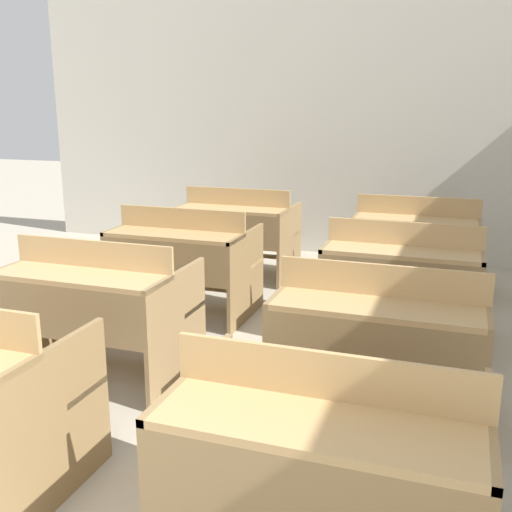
# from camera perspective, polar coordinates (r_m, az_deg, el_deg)

# --- Properties ---
(wall_back) EXTENTS (7.08, 0.06, 3.03)m
(wall_back) POSITION_cam_1_polar(r_m,az_deg,el_deg) (6.73, 7.19, 12.98)
(wall_back) COLOR beige
(wall_back) RESTS_ON ground_plane
(bench_front_right) EXTENTS (1.06, 0.76, 0.87)m
(bench_front_right) POSITION_cam_1_polar(r_m,az_deg,el_deg) (2.19, 6.61, -18.90)
(bench_front_right) COLOR olive
(bench_front_right) RESTS_ON ground_plane
(bench_second_left) EXTENTS (1.06, 0.76, 0.87)m
(bench_second_left) POSITION_cam_1_polar(r_m,az_deg,el_deg) (3.79, -14.85, -4.57)
(bench_second_left) COLOR #9A7C52
(bench_second_left) RESTS_ON ground_plane
(bench_second_right) EXTENTS (1.06, 0.76, 0.87)m
(bench_second_right) POSITION_cam_1_polar(r_m,az_deg,el_deg) (3.22, 11.64, -7.82)
(bench_second_right) COLOR #93744A
(bench_second_right) RESTS_ON ground_plane
(bench_third_left) EXTENTS (1.06, 0.76, 0.87)m
(bench_third_left) POSITION_cam_1_polar(r_m,az_deg,el_deg) (4.78, -6.93, -0.29)
(bench_third_left) COLOR olive
(bench_third_left) RESTS_ON ground_plane
(bench_third_right) EXTENTS (1.06, 0.76, 0.87)m
(bench_third_right) POSITION_cam_1_polar(r_m,az_deg,el_deg) (4.34, 13.72, -2.11)
(bench_third_right) COLOR #98794F
(bench_third_right) RESTS_ON ground_plane
(bench_back_left) EXTENTS (1.06, 0.76, 0.87)m
(bench_back_left) POSITION_cam_1_polar(r_m,az_deg,el_deg) (5.86, -1.74, 2.49)
(bench_back_left) COLOR #94754B
(bench_back_left) RESTS_ON ground_plane
(bench_back_right) EXTENTS (1.06, 0.76, 0.87)m
(bench_back_right) POSITION_cam_1_polar(r_m,az_deg,el_deg) (5.53, 14.97, 1.30)
(bench_back_right) COLOR #94754B
(bench_back_right) RESTS_ON ground_plane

